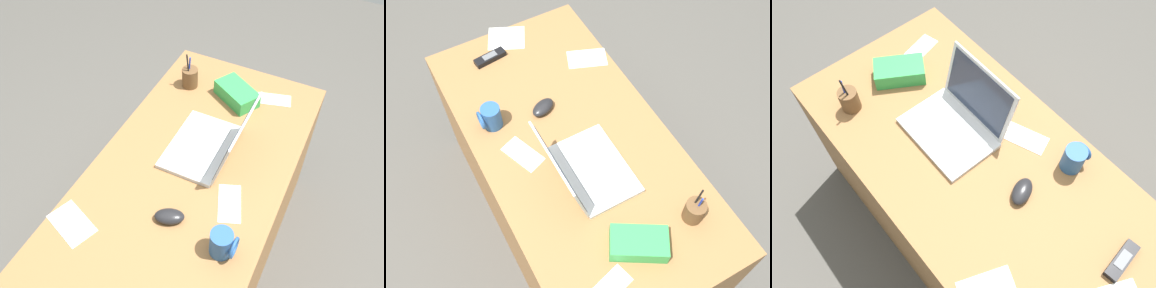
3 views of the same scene
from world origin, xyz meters
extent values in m
plane|color=#4C4944|center=(0.00, 0.00, 0.00)|extent=(6.00, 6.00, 0.00)
cube|color=olive|center=(0.00, 0.00, 0.35)|extent=(1.44, 0.73, 0.70)
cube|color=silver|center=(-0.15, -0.01, 0.71)|extent=(0.34, 0.23, 0.02)
cube|color=silver|center=(-0.15, 0.01, 0.72)|extent=(0.28, 0.12, 0.00)
cube|color=silver|center=(-0.15, -0.08, 0.72)|extent=(0.09, 0.05, 0.00)
cube|color=silver|center=(-0.15, 0.13, 0.83)|extent=(0.33, 0.06, 0.22)
cube|color=#283347|center=(-0.15, 0.13, 0.83)|extent=(0.30, 0.05, 0.19)
ellipsoid|color=black|center=(0.20, 0.03, 0.72)|extent=(0.10, 0.12, 0.04)
cylinder|color=#26518C|center=(0.23, 0.24, 0.76)|extent=(0.08, 0.08, 0.10)
torus|color=#26518C|center=(0.23, 0.28, 0.76)|extent=(0.07, 0.01, 0.07)
cube|color=black|center=(0.57, 0.11, 0.72)|extent=(0.06, 0.15, 0.02)
cube|color=#595B60|center=(0.57, 0.11, 0.73)|extent=(0.04, 0.07, 0.00)
cylinder|color=brown|center=(-0.48, -0.22, 0.75)|extent=(0.07, 0.07, 0.09)
cylinder|color=#1933B2|center=(-0.48, -0.23, 0.79)|extent=(0.02, 0.01, 0.13)
cylinder|color=black|center=(-0.47, -0.22, 0.80)|extent=(0.01, 0.02, 0.16)
cube|color=green|center=(-0.48, 0.01, 0.74)|extent=(0.20, 0.23, 0.07)
cube|color=white|center=(0.65, -0.01, 0.71)|extent=(0.20, 0.21, 0.00)
cube|color=white|center=(0.05, 0.20, 0.71)|extent=(0.18, 0.14, 0.00)
cube|color=white|center=(-0.56, 0.17, 0.71)|extent=(0.11, 0.16, 0.00)
cube|color=white|center=(0.36, -0.27, 0.71)|extent=(0.16, 0.20, 0.00)
camera|label=1|loc=(0.86, 0.44, 1.97)|focal=38.66mm
camera|label=2|loc=(-0.89, 0.47, 2.26)|focal=44.05mm
camera|label=3|loc=(0.50, -0.48, 2.00)|focal=38.14mm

